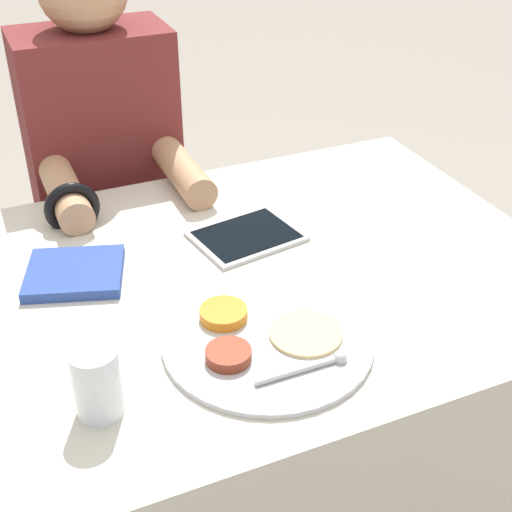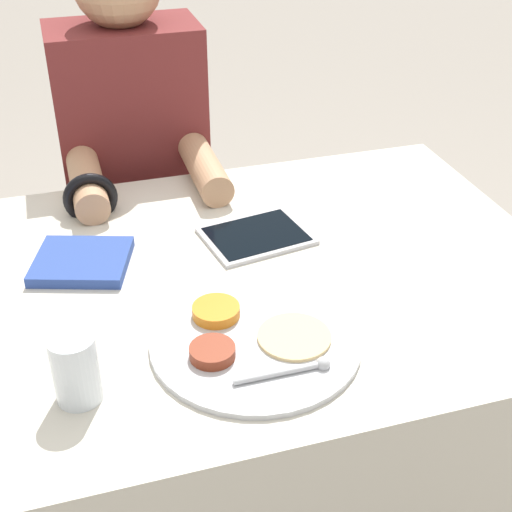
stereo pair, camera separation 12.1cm
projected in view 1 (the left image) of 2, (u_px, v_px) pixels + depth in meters
The scene contains 6 objects.
dining_table at pixel (242, 417), 1.47m from camera, with size 1.16×0.83×0.72m.
thali_tray at pixel (265, 339), 1.11m from camera, with size 0.33×0.33×0.03m.
red_notebook at pixel (75, 274), 1.26m from camera, with size 0.20×0.19×0.02m.
tablet_device at pixel (247, 236), 1.37m from camera, with size 0.22×0.18×0.01m.
person_diner at pixel (111, 212), 1.76m from camera, with size 0.35×0.45×1.20m.
drinking_glass at pixel (97, 382), 0.96m from camera, with size 0.07×0.07×0.11m.
Camera 1 is at (-0.39, -0.98, 1.43)m, focal length 50.00 mm.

